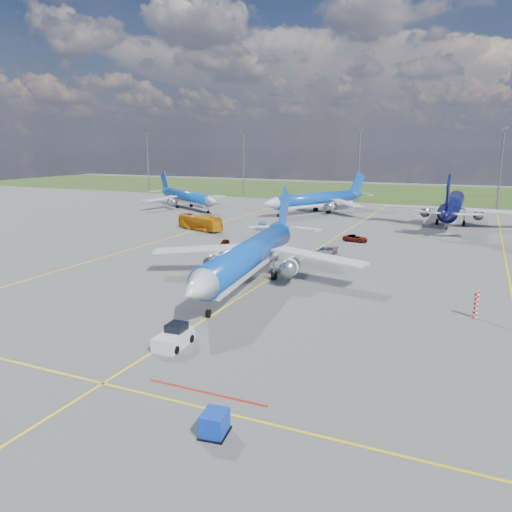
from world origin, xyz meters
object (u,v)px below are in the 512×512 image
at_px(baggage_tug_c, 261,226).
at_px(bg_jet_n, 451,223).
at_px(main_airliner, 250,283).
at_px(pushback_tug, 174,337).
at_px(apron_bus, 200,223).
at_px(service_car_c, 325,251).
at_px(warning_post, 476,304).
at_px(bg_jet_nnw, 315,213).
at_px(service_car_b, 355,238).
at_px(bg_jet_nw, 188,209).
at_px(uld_container, 215,423).
at_px(service_car_a, 225,243).

bearing_deg(baggage_tug_c, bg_jet_n, 18.41).
bearing_deg(main_airliner, pushback_tug, -89.98).
distance_m(apron_bus, service_car_c, 33.95).
xyz_separation_m(warning_post, pushback_tug, (-25.04, -19.47, -0.69)).
xyz_separation_m(bg_jet_nnw, service_car_b, (19.24, -35.76, 0.65)).
bearing_deg(pushback_tug, apron_bus, 114.70).
bearing_deg(service_car_c, warning_post, -1.35).
height_order(warning_post, service_car_c, warning_post).
distance_m(bg_jet_nw, baggage_tug_c, 40.94).
height_order(bg_jet_n, pushback_tug, bg_jet_n).
xyz_separation_m(bg_jet_nnw, main_airliner, (13.13, -70.37, 0.00)).
xyz_separation_m(uld_container, service_car_b, (-6.73, 67.60, -0.10)).
relative_size(warning_post, service_car_a, 0.91).
distance_m(main_airliner, uld_container, 35.41).
relative_size(uld_container, apron_bus, 0.16).
relative_size(bg_jet_n, main_airliner, 1.09).
relative_size(bg_jet_nnw, apron_bus, 3.34).
bearing_deg(service_car_a, main_airliner, -71.58).
height_order(warning_post, bg_jet_nw, bg_jet_nw).
distance_m(bg_jet_nw, service_car_b, 63.12).
height_order(bg_jet_n, main_airliner, bg_jet_n).
xyz_separation_m(main_airliner, service_car_b, (6.11, 34.61, 0.65)).
bearing_deg(bg_jet_nnw, warning_post, -33.34).
height_order(pushback_tug, apron_bus, apron_bus).
xyz_separation_m(warning_post, bg_jet_nw, (-77.09, 67.03, -1.50)).
bearing_deg(service_car_a, uld_container, -79.51).
relative_size(warning_post, bg_jet_nnw, 0.08).
bearing_deg(bg_jet_nnw, baggage_tug_c, -68.25).
relative_size(warning_post, service_car_b, 0.64).
height_order(warning_post, baggage_tug_c, warning_post).
distance_m(bg_jet_nnw, uld_container, 106.58).
bearing_deg(pushback_tug, service_car_b, 82.88).
distance_m(warning_post, service_car_b, 42.91).
bearing_deg(bg_jet_nnw, bg_jet_n, 20.51).
height_order(bg_jet_n, baggage_tug_c, bg_jet_n).
bearing_deg(uld_container, bg_jet_nw, 114.26).
distance_m(warning_post, service_car_a, 48.55).
xyz_separation_m(bg_jet_nnw, baggage_tug_c, (-2.94, -29.53, 0.55)).
distance_m(bg_jet_nw, service_car_a, 55.56).
bearing_deg(main_airliner, bg_jet_nnw, 93.88).
bearing_deg(bg_jet_n, main_airliner, 72.35).
bearing_deg(bg_jet_nnw, uld_container, -48.45).
xyz_separation_m(bg_jet_nw, apron_bus, (22.05, -30.68, 1.64)).
height_order(main_airliner, baggage_tug_c, main_airliner).
bearing_deg(service_car_b, pushback_tug, -173.29).
height_order(main_airliner, service_car_c, main_airliner).
distance_m(pushback_tug, service_car_c, 43.30).
relative_size(bg_jet_n, service_car_b, 9.85).
xyz_separation_m(bg_jet_nnw, service_car_c, (17.26, -49.06, 0.63)).
xyz_separation_m(warning_post, service_car_b, (-21.52, 37.11, -0.85)).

